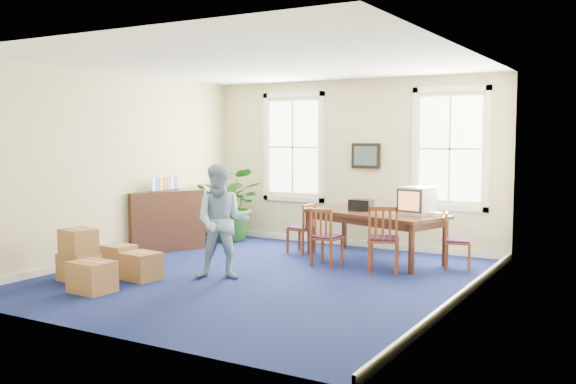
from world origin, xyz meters
The scene contains 25 objects.
floor centered at (0.00, 0.00, 0.00)m, with size 6.50×6.50×0.00m, color navy.
ceiling centered at (0.00, 0.00, 3.20)m, with size 6.50×6.50×0.00m, color white.
wall_back centered at (0.00, 3.25, 1.60)m, with size 6.50×6.50×0.00m, color beige.
wall_front centered at (0.00, -3.25, 1.60)m, with size 6.50×6.50×0.00m, color beige.
wall_left centered at (-3.00, 0.00, 1.60)m, with size 6.50×6.50×0.00m, color beige.
wall_right centered at (3.00, 0.00, 1.60)m, with size 6.50×6.50×0.00m, color beige.
baseboard_back centered at (0.00, 3.22, 0.06)m, with size 6.00×0.04×0.12m, color white.
baseboard_left centered at (-2.97, 0.00, 0.06)m, with size 0.04×6.50×0.12m, color white.
baseboard_right centered at (2.97, 0.00, 0.06)m, with size 0.04×6.50×0.12m, color white.
window_left centered at (-1.30, 3.23, 1.90)m, with size 1.40×0.12×2.20m, color white, non-canonical shape.
window_right centered at (1.90, 3.23, 1.90)m, with size 1.40×0.12×2.20m, color white, non-canonical shape.
wall_picture centered at (0.30, 3.20, 1.75)m, with size 0.58×0.06×0.48m, color black, non-canonical shape.
conference_table centered at (0.94, 2.10, 0.42)m, with size 2.44×1.11×0.83m, color #412317, non-canonical shape.
crt_tv centered at (1.66, 2.16, 1.06)m, with size 0.50×0.55×0.46m, color #B7B7BC, non-canonical shape.
game_console centered at (2.00, 2.10, 0.86)m, with size 0.18×0.23×0.06m, color white.
equipment_bag centered at (0.67, 2.16, 0.93)m, with size 0.39×0.25×0.20m, color black.
chair_near_left centered at (0.45, 1.27, 0.48)m, with size 0.43×0.43×0.95m, color brown, non-canonical shape.
chair_near_right centered at (1.44, 1.27, 0.53)m, with size 0.47×0.47×1.05m, color brown, non-canonical shape.
chair_end_left centered at (-0.50, 2.10, 0.45)m, with size 0.40×0.40×0.90m, color brown, non-canonical shape.
chair_end_right centered at (2.38, 2.10, 0.45)m, with size 0.41×0.41×0.90m, color brown, non-canonical shape.
man centered at (-0.46, -0.39, 0.86)m, with size 0.84×0.65×1.72m, color #85A7C3.
credenza centered at (-2.75, 0.97, 0.57)m, with size 0.41×1.45×1.14m, color #412317.
brochure_rack centered at (-2.73, 0.97, 1.27)m, with size 0.11×0.62×0.27m, color #99999E, non-canonical shape.
potted_plant centered at (-2.33, 2.56, 0.76)m, with size 1.36×1.18×1.51m, color #184715.
cardboard_boxes centered at (-2.02, -1.45, 0.40)m, with size 1.41×1.41×0.81m, color #A06E41, non-canonical shape.
Camera 1 is at (5.11, -8.06, 2.13)m, focal length 40.00 mm.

